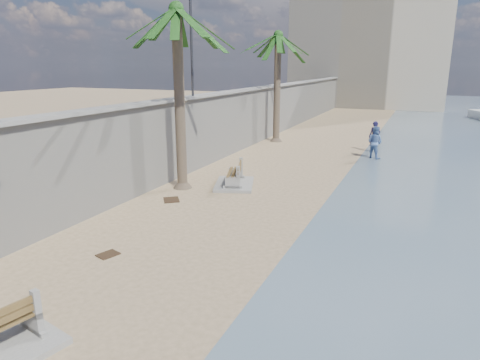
% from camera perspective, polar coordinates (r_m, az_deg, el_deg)
% --- Properties ---
extents(ground_plane, '(140.00, 140.00, 0.00)m').
position_cam_1_polar(ground_plane, '(9.41, -14.99, -17.86)').
color(ground_plane, tan).
extents(seawall, '(0.45, 70.00, 3.50)m').
position_cam_1_polar(seawall, '(28.23, 1.73, 8.42)').
color(seawall, gray).
rests_on(seawall, ground_plane).
extents(wall_cap, '(0.80, 70.00, 0.12)m').
position_cam_1_polar(wall_cap, '(28.08, 1.76, 12.07)').
color(wall_cap, gray).
rests_on(wall_cap, seawall).
extents(end_building, '(18.00, 12.00, 14.00)m').
position_cam_1_polar(end_building, '(58.53, 17.07, 16.42)').
color(end_building, '#B7AA93').
rests_on(end_building, ground_plane).
extents(bench_far, '(2.24, 2.69, 0.96)m').
position_cam_1_polar(bench_far, '(18.33, -0.77, 0.52)').
color(bench_far, gray).
rests_on(bench_far, ground_plane).
extents(palm_mid, '(5.00, 5.00, 8.00)m').
position_cam_1_polar(palm_mid, '(17.69, -8.49, 21.33)').
color(palm_mid, brown).
rests_on(palm_mid, ground_plane).
extents(palm_back, '(5.00, 5.00, 7.78)m').
position_cam_1_polar(palm_back, '(28.94, 5.13, 18.51)').
color(palm_back, brown).
rests_on(palm_back, ground_plane).
extents(streetlight, '(0.28, 0.28, 5.12)m').
position_cam_1_polar(streetlight, '(20.82, -6.55, 19.44)').
color(streetlight, '#2D2D33').
rests_on(streetlight, wall_cap).
extents(person_a, '(0.87, 0.70, 2.10)m').
position_cam_1_polar(person_a, '(26.65, 17.51, 5.81)').
color(person_a, '#19153C').
rests_on(person_a, ground_plane).
extents(person_b, '(1.19, 1.09, 1.98)m').
position_cam_1_polar(person_b, '(24.85, 17.55, 5.04)').
color(person_b, '#5070A7').
rests_on(person_b, ground_plane).
extents(debris_c, '(0.89, 0.92, 0.03)m').
position_cam_1_polar(debris_c, '(16.69, -9.13, -2.62)').
color(debris_c, '#382616').
rests_on(debris_c, ground_plane).
extents(debris_d, '(0.58, 0.65, 0.03)m').
position_cam_1_polar(debris_d, '(12.43, -17.19, -9.47)').
color(debris_d, '#382616').
rests_on(debris_d, ground_plane).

